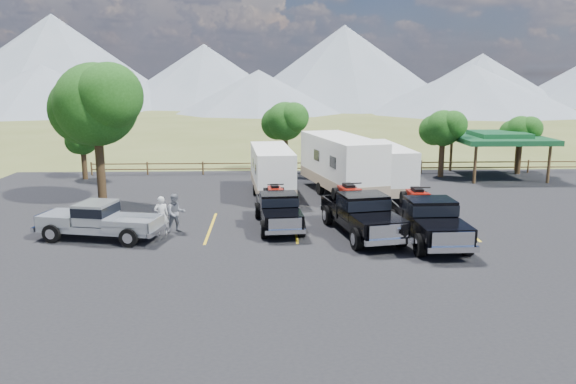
{
  "coord_description": "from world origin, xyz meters",
  "views": [
    {
      "loc": [
        -3.22,
        -21.88,
        7.21
      ],
      "look_at": [
        -2.29,
        4.72,
        1.6
      ],
      "focal_mm": 35.0,
      "sensor_mm": 36.0,
      "label": 1
    }
  ],
  "objects_px": {
    "trailer_right": "(383,169)",
    "person_b": "(176,213)",
    "tree_big_nw": "(95,104)",
    "person_a": "(161,215)",
    "pavilion": "(499,138)",
    "rig_left": "(278,208)",
    "trailer_left": "(272,171)",
    "pickup_silver": "(100,220)",
    "rig_center": "(361,212)",
    "trailer_center": "(341,165)",
    "rig_right": "(428,217)"
  },
  "relations": [
    {
      "from": "rig_right",
      "to": "rig_left",
      "type": "bearing_deg",
      "value": 157.24
    },
    {
      "from": "rig_left",
      "to": "pickup_silver",
      "type": "bearing_deg",
      "value": -171.98
    },
    {
      "from": "tree_big_nw",
      "to": "rig_right",
      "type": "xyz_separation_m",
      "value": [
        16.26,
        -7.38,
        -4.53
      ]
    },
    {
      "from": "person_a",
      "to": "trailer_left",
      "type": "bearing_deg",
      "value": -135.9
    },
    {
      "from": "tree_big_nw",
      "to": "pavilion",
      "type": "relative_size",
      "value": 1.26
    },
    {
      "from": "rig_right",
      "to": "trailer_right",
      "type": "xyz_separation_m",
      "value": [
        -0.09,
        9.49,
        0.54
      ]
    },
    {
      "from": "trailer_right",
      "to": "person_b",
      "type": "relative_size",
      "value": 4.78
    },
    {
      "from": "tree_big_nw",
      "to": "person_b",
      "type": "xyz_separation_m",
      "value": [
        5.04,
        -5.73,
        -4.65
      ]
    },
    {
      "from": "rig_left",
      "to": "trailer_right",
      "type": "relative_size",
      "value": 0.66
    },
    {
      "from": "rig_right",
      "to": "person_b",
      "type": "bearing_deg",
      "value": 170.03
    },
    {
      "from": "trailer_center",
      "to": "person_b",
      "type": "bearing_deg",
      "value": -151.11
    },
    {
      "from": "rig_right",
      "to": "pickup_silver",
      "type": "distance_m",
      "value": 14.42
    },
    {
      "from": "trailer_left",
      "to": "trailer_right",
      "type": "relative_size",
      "value": 0.97
    },
    {
      "from": "rig_center",
      "to": "trailer_left",
      "type": "xyz_separation_m",
      "value": [
        -3.99,
        8.39,
        0.48
      ]
    },
    {
      "from": "rig_center",
      "to": "person_b",
      "type": "relative_size",
      "value": 3.7
    },
    {
      "from": "tree_big_nw",
      "to": "person_a",
      "type": "height_order",
      "value": "tree_big_nw"
    },
    {
      "from": "trailer_right",
      "to": "person_a",
      "type": "distance_m",
      "value": 14.3
    },
    {
      "from": "tree_big_nw",
      "to": "pavilion",
      "type": "bearing_deg",
      "value": 17.34
    },
    {
      "from": "tree_big_nw",
      "to": "trailer_left",
      "type": "height_order",
      "value": "tree_big_nw"
    },
    {
      "from": "person_a",
      "to": "person_b",
      "type": "height_order",
      "value": "person_b"
    },
    {
      "from": "rig_right",
      "to": "trailer_left",
      "type": "height_order",
      "value": "trailer_left"
    },
    {
      "from": "trailer_center",
      "to": "person_a",
      "type": "relative_size",
      "value": 5.7
    },
    {
      "from": "pavilion",
      "to": "rig_center",
      "type": "bearing_deg",
      "value": -130.12
    },
    {
      "from": "tree_big_nw",
      "to": "rig_right",
      "type": "bearing_deg",
      "value": -24.4
    },
    {
      "from": "rig_left",
      "to": "pickup_silver",
      "type": "height_order",
      "value": "rig_left"
    },
    {
      "from": "pavilion",
      "to": "rig_right",
      "type": "bearing_deg",
      "value": -121.16
    },
    {
      "from": "rig_right",
      "to": "person_b",
      "type": "height_order",
      "value": "rig_right"
    },
    {
      "from": "trailer_right",
      "to": "trailer_center",
      "type": "bearing_deg",
      "value": 172.14
    },
    {
      "from": "tree_big_nw",
      "to": "trailer_left",
      "type": "distance_m",
      "value": 10.54
    },
    {
      "from": "tree_big_nw",
      "to": "trailer_center",
      "type": "height_order",
      "value": "tree_big_nw"
    },
    {
      "from": "person_b",
      "to": "pavilion",
      "type": "bearing_deg",
      "value": 13.56
    },
    {
      "from": "tree_big_nw",
      "to": "person_b",
      "type": "relative_size",
      "value": 4.34
    },
    {
      "from": "rig_left",
      "to": "trailer_left",
      "type": "xyz_separation_m",
      "value": [
        -0.25,
        6.92,
        0.62
      ]
    },
    {
      "from": "rig_center",
      "to": "person_a",
      "type": "bearing_deg",
      "value": 167.1
    },
    {
      "from": "pavilion",
      "to": "rig_right",
      "type": "distance_m",
      "value": 18.02
    },
    {
      "from": "rig_left",
      "to": "pavilion",
      "type": "bearing_deg",
      "value": 33.8
    },
    {
      "from": "pavilion",
      "to": "rig_left",
      "type": "distance_m",
      "value": 20.43
    },
    {
      "from": "pavilion",
      "to": "rig_left",
      "type": "bearing_deg",
      "value": -140.89
    },
    {
      "from": "pickup_silver",
      "to": "rig_left",
      "type": "bearing_deg",
      "value": 115.36
    },
    {
      "from": "rig_left",
      "to": "rig_right",
      "type": "bearing_deg",
      "value": -26.47
    },
    {
      "from": "tree_big_nw",
      "to": "trailer_left",
      "type": "relative_size",
      "value": 0.94
    },
    {
      "from": "trailer_center",
      "to": "person_a",
      "type": "bearing_deg",
      "value": -151.96
    },
    {
      "from": "rig_left",
      "to": "person_a",
      "type": "relative_size",
      "value": 3.22
    },
    {
      "from": "person_b",
      "to": "trailer_center",
      "type": "bearing_deg",
      "value": 22.48
    },
    {
      "from": "trailer_center",
      "to": "tree_big_nw",
      "type": "bearing_deg",
      "value": 175.55
    },
    {
      "from": "pavilion",
      "to": "person_a",
      "type": "height_order",
      "value": "pavilion"
    },
    {
      "from": "rig_center",
      "to": "trailer_left",
      "type": "bearing_deg",
      "value": 104.39
    },
    {
      "from": "trailer_center",
      "to": "rig_right",
      "type": "bearing_deg",
      "value": -88.81
    },
    {
      "from": "pickup_silver",
      "to": "person_a",
      "type": "bearing_deg",
      "value": 117.25
    },
    {
      "from": "rig_center",
      "to": "person_b",
      "type": "xyz_separation_m",
      "value": [
        -8.46,
        0.6,
        -0.13
      ]
    }
  ]
}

